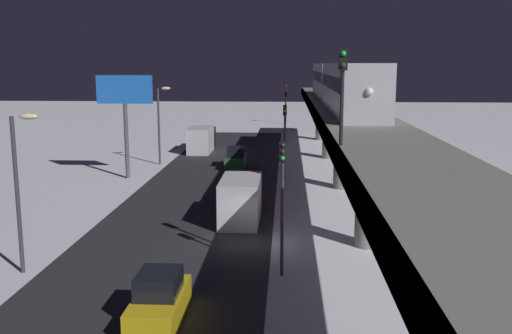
{
  "coord_description": "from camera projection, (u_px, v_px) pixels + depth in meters",
  "views": [
    {
      "loc": [
        -2.08,
        30.5,
        9.87
      ],
      "look_at": [
        0.44,
        -15.95,
        1.46
      ],
      "focal_mm": 40.22,
      "sensor_mm": 36.0,
      "label": 1
    }
  ],
  "objects": [
    {
      "name": "delivery_van",
      "position": [
        202.0,
        139.0,
        65.29
      ],
      "size": [
        2.4,
        7.4,
        2.8
      ],
      "color": "black",
      "rests_on": "ground_plane"
    },
    {
      "name": "elevated_railway",
      "position": [
        369.0,
        145.0,
        30.5
      ],
      "size": [
        5.0,
        103.96,
        6.49
      ],
      "color": "gray",
      "rests_on": "ground_plane"
    },
    {
      "name": "avenue_asphalt",
      "position": [
        174.0,
        242.0,
        32.06
      ],
      "size": [
        11.0,
        103.96,
        0.01
      ],
      "primitive_type": "cube",
      "color": "#28282D",
      "rests_on": "ground_plane"
    },
    {
      "name": "ground_plane",
      "position": [
        248.0,
        244.0,
        31.84
      ],
      "size": [
        240.0,
        240.0,
        0.0
      ],
      "primitive_type": "plane",
      "color": "white"
    },
    {
      "name": "sedan_yellow",
      "position": [
        159.0,
        301.0,
        22.2
      ],
      "size": [
        1.8,
        4.27,
        1.97
      ],
      "rotation": [
        0.0,
        0.0,
        3.14
      ],
      "color": "gold",
      "rests_on": "ground_plane"
    },
    {
      "name": "traffic_light_mid",
      "position": [
        285.0,
        131.0,
        48.93
      ],
      "size": [
        0.32,
        0.44,
        6.4
      ],
      "color": "#2D2D2D",
      "rests_on": "ground_plane"
    },
    {
      "name": "street_lamp_near",
      "position": [
        21.0,
        174.0,
        26.61
      ],
      "size": [
        1.35,
        0.44,
        7.65
      ],
      "color": "#38383D",
      "rests_on": "ground_plane"
    },
    {
      "name": "traffic_light_distant",
      "position": [
        286.0,
        99.0,
        94.12
      ],
      "size": [
        0.32,
        0.44,
        6.4
      ],
      "color": "#2D2D2D",
      "rests_on": "ground_plane"
    },
    {
      "name": "box_truck",
      "position": [
        242.0,
        197.0,
        37.0
      ],
      "size": [
        2.4,
        7.4,
        2.8
      ],
      "color": "#A51E1E",
      "rests_on": "ground_plane"
    },
    {
      "name": "rail_signal",
      "position": [
        342.0,
        80.0,
        23.51
      ],
      "size": [
        0.36,
        0.41,
        4.0
      ],
      "color": "black",
      "rests_on": "elevated_railway"
    },
    {
      "name": "sedan_green",
      "position": [
        236.0,
        159.0,
        55.17
      ],
      "size": [
        1.8,
        4.71,
        1.97
      ],
      "rotation": [
        0.0,
        0.0,
        3.14
      ],
      "color": "#2D6038",
      "rests_on": "ground_plane"
    },
    {
      "name": "subway_train",
      "position": [
        339.0,
        82.0,
        49.19
      ],
      "size": [
        2.94,
        36.87,
        3.4
      ],
      "color": "#B7BABF",
      "rests_on": "elevated_railway"
    },
    {
      "name": "traffic_light_far",
      "position": [
        286.0,
        110.0,
        71.53
      ],
      "size": [
        0.32,
        0.44,
        6.4
      ],
      "color": "#2D2D2D",
      "rests_on": "ground_plane"
    },
    {
      "name": "traffic_light_near",
      "position": [
        282.0,
        189.0,
        26.33
      ],
      "size": [
        0.32,
        0.44,
        6.4
      ],
      "color": "#2D2D2D",
      "rests_on": "ground_plane"
    },
    {
      "name": "commercial_billboard",
      "position": [
        125.0,
        100.0,
        48.87
      ],
      "size": [
        4.8,
        0.36,
        8.9
      ],
      "color": "#4C4C51",
      "rests_on": "ground_plane"
    },
    {
      "name": "street_lamp_far",
      "position": [
        161.0,
        116.0,
        56.09
      ],
      "size": [
        1.35,
        0.44,
        7.65
      ],
      "color": "#38383D",
      "rests_on": "ground_plane"
    }
  ]
}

